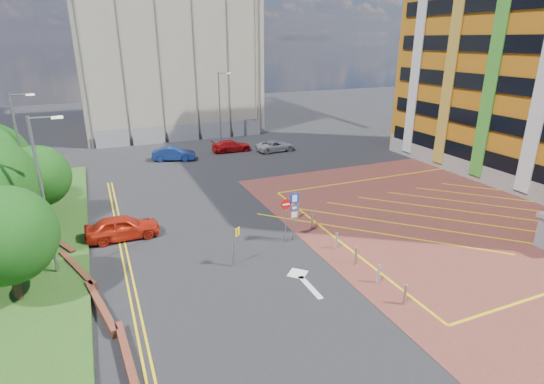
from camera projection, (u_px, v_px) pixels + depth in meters
ground at (293, 249)px, 24.78m from camera, size 140.00×140.00×0.00m
forecourt at (471, 212)px, 29.95m from camera, size 26.00×26.00×0.02m
retaining_wall at (73, 270)px, 22.09m from camera, size 6.06×20.33×0.40m
tree_a at (5, 236)px, 18.42m from camera, size 4.40×4.40×5.41m
tree_c at (38, 176)px, 27.36m from camera, size 4.00×4.00×4.90m
lamp_left_near at (44, 192)px, 20.34m from camera, size 1.53×0.16×8.00m
lamp_left_far at (21, 149)px, 28.25m from camera, size 1.53×0.16×8.00m
lamp_back at (220, 105)px, 49.01m from camera, size 1.53×0.16×8.00m
sign_cluster at (291, 211)px, 25.08m from camera, size 1.17×0.12×3.20m
warning_sign at (235, 242)px, 22.44m from camera, size 0.54×0.37×2.24m
bollard_row at (343, 246)px, 24.03m from camera, size 0.14×11.14×0.90m
construction_building at (162, 43)px, 55.61m from camera, size 21.20×19.20×22.00m
construction_fence at (192, 132)px, 50.75m from camera, size 21.60×0.06×2.00m
car_red_left at (122, 227)px, 25.84m from camera, size 4.36×1.77×1.48m
car_blue_back at (174, 154)px, 42.53m from camera, size 4.42×2.76×1.38m
car_red_back at (231, 146)px, 45.92m from camera, size 4.25×1.74×1.23m
car_silver_back at (275, 146)px, 46.03m from camera, size 4.37×2.24×1.18m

